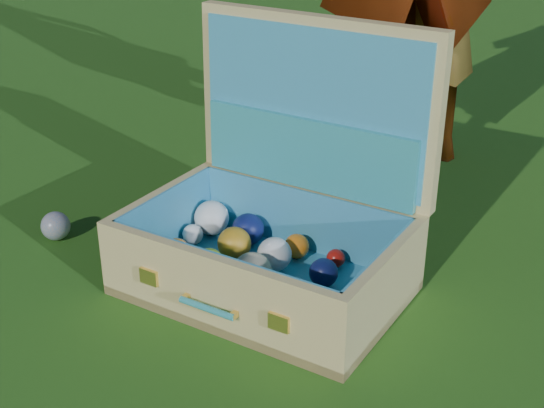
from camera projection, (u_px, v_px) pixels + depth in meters
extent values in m
plane|color=#215114|center=(246.00, 254.00, 1.92)|extent=(60.00, 60.00, 0.00)
sphere|color=#467AB7|center=(56.00, 226.00, 1.98)|extent=(0.08, 0.08, 0.08)
cube|color=#D3B971|center=(265.00, 286.00, 1.76)|extent=(0.72, 0.60, 0.02)
cube|color=#D3B971|center=(215.00, 295.00, 1.58)|extent=(0.59, 0.23, 0.19)
cube|color=#D3B971|center=(306.00, 223.00, 1.88)|extent=(0.59, 0.23, 0.19)
cube|color=#D3B971|center=(162.00, 225.00, 1.87)|extent=(0.14, 0.35, 0.19)
cube|color=#D3B971|center=(385.00, 293.00, 1.59)|extent=(0.14, 0.35, 0.19)
cube|color=teal|center=(265.00, 281.00, 1.76)|extent=(0.66, 0.54, 0.01)
cube|color=teal|center=(219.00, 287.00, 1.58)|extent=(0.54, 0.20, 0.16)
cube|color=teal|center=(303.00, 221.00, 1.86)|extent=(0.54, 0.20, 0.16)
cube|color=teal|center=(167.00, 222.00, 1.86)|extent=(0.13, 0.35, 0.16)
cube|color=teal|center=(379.00, 286.00, 1.59)|extent=(0.13, 0.35, 0.16)
cube|color=#D3B971|center=(315.00, 104.00, 1.77)|extent=(0.60, 0.25, 0.41)
cube|color=teal|center=(311.00, 106.00, 1.76)|extent=(0.54, 0.20, 0.37)
cube|color=teal|center=(308.00, 154.00, 1.80)|extent=(0.53, 0.20, 0.17)
cube|color=#F2C659|center=(149.00, 277.00, 1.64)|extent=(0.05, 0.02, 0.04)
cube|color=#F2C659|center=(279.00, 323.00, 1.49)|extent=(0.05, 0.02, 0.04)
cylinder|color=teal|center=(207.00, 308.00, 1.56)|extent=(0.13, 0.06, 0.01)
cube|color=#F2C659|center=(185.00, 298.00, 1.60)|extent=(0.02, 0.02, 0.01)
cube|color=#F2C659|center=(234.00, 315.00, 1.54)|extent=(0.02, 0.02, 0.01)
sphere|color=#BDE036|center=(148.00, 267.00, 1.74)|extent=(0.07, 0.07, 0.07)
sphere|color=#AF7817|center=(192.00, 278.00, 1.70)|extent=(0.07, 0.07, 0.07)
sphere|color=#BDE036|center=(230.00, 292.00, 1.64)|extent=(0.07, 0.07, 0.07)
sphere|color=#BDE036|center=(274.00, 313.00, 1.58)|extent=(0.06, 0.06, 0.06)
sphere|color=#BDE036|center=(329.00, 329.00, 1.52)|extent=(0.07, 0.07, 0.07)
sphere|color=orange|center=(177.00, 250.00, 1.82)|extent=(0.06, 0.06, 0.06)
sphere|color=#BDE036|center=(209.00, 263.00, 1.76)|extent=(0.07, 0.07, 0.07)
sphere|color=#C6B28C|center=(252.00, 272.00, 1.70)|extent=(0.09, 0.09, 0.09)
sphere|color=#AA140D|center=(297.00, 291.00, 1.67)|extent=(0.05, 0.05, 0.05)
sphere|color=#C6B28C|center=(354.00, 306.00, 1.60)|extent=(0.07, 0.07, 0.07)
sphere|color=silver|center=(193.00, 234.00, 1.90)|extent=(0.05, 0.05, 0.05)
sphere|color=#AF7817|center=(234.00, 244.00, 1.83)|extent=(0.08, 0.08, 0.08)
sphere|color=silver|center=(274.00, 254.00, 1.78)|extent=(0.08, 0.08, 0.08)
sphere|color=#0E1649|center=(324.00, 273.00, 1.72)|extent=(0.07, 0.07, 0.07)
sphere|color=#BDE036|center=(368.00, 289.00, 1.66)|extent=(0.06, 0.06, 0.06)
sphere|color=silver|center=(212.00, 218.00, 1.95)|extent=(0.09, 0.09, 0.09)
sphere|color=#0E1649|center=(248.00, 229.00, 1.90)|extent=(0.08, 0.08, 0.08)
sphere|color=orange|center=(297.00, 246.00, 1.84)|extent=(0.06, 0.06, 0.06)
sphere|color=#AA140D|center=(336.00, 258.00, 1.80)|extent=(0.04, 0.04, 0.04)
sphere|color=orange|center=(386.00, 273.00, 1.74)|extent=(0.05, 0.05, 0.05)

